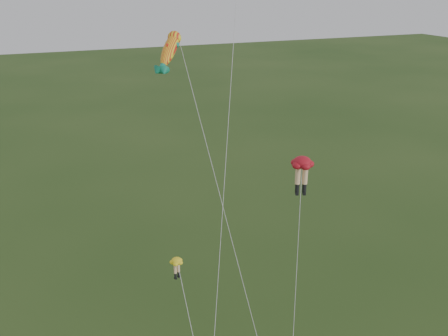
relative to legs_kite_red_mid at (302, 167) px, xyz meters
name	(u,v)px	position (x,y,z in m)	size (l,w,h in m)	color
legs_kite_red_mid	(302,167)	(0.00, 0.00, 0.00)	(3.22, 4.82, 12.16)	#AF111E
legs_kite_yellow	(179,274)	(-8.69, -1.67, -4.68)	(1.04, 5.95, 7.61)	yellow
fish_kite	(171,51)	(-6.83, 4.90, 6.91)	(3.86, 11.48, 19.73)	yellow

